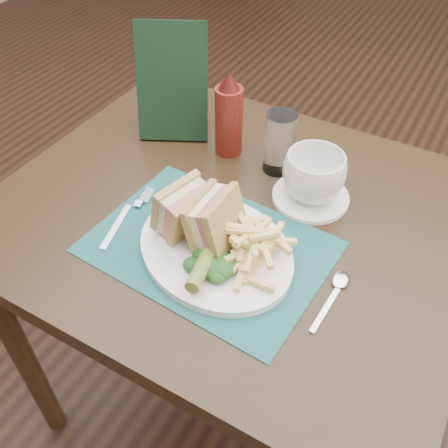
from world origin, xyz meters
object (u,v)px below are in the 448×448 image
Objects in this scene: table_main at (231,321)px; saucer at (310,197)px; placemat at (209,247)px; sandwich_half_b at (204,215)px; check_presenter at (172,83)px; coffee_cup at (314,176)px; ketchup_bottle at (229,114)px; sandwich_half_a at (175,203)px; drinking_glass at (279,143)px; plate at (215,250)px.

table_main is 0.41m from saucer.
placemat is 4.03× the size of sandwich_half_b.
check_presenter is (-0.25, 0.27, 0.05)m from sandwich_half_b.
saucer is at bearing 0.00° from coffee_cup.
table_main is at bearing -58.13° from ketchup_bottle.
saucer is 0.60× the size of check_presenter.
sandwich_half_b is 0.24m from saucer.
sandwich_half_a is 0.27m from drinking_glass.
sandwich_half_b is 0.85× the size of coffee_cup.
coffee_cup is 0.11m from drinking_glass.
coffee_cup is at bearing -37.87° from check_presenter.
saucer is (0.18, 0.20, -0.06)m from sandwich_half_a.
sandwich_half_b is (0.00, -0.11, 0.44)m from table_main.
sandwich_half_b reaches higher than placemat.
check_presenter is (-0.24, 0.17, 0.50)m from table_main.
ketchup_bottle is (-0.22, 0.06, 0.09)m from saucer.
sandwich_half_a is at bearing -168.83° from plate.
table_main is 0.39m from placemat.
drinking_glass is 0.70× the size of ketchup_bottle.
ketchup_bottle reaches higher than plate.
sandwich_half_b is (-0.03, 0.01, 0.06)m from plate.
coffee_cup is at bearing -29.80° from drinking_glass.
coffee_cup is 0.37m from check_presenter.
saucer is 0.13m from drinking_glass.
placemat is at bearing -82.84° from table_main.
ketchup_bottle is (-0.11, 0.27, 0.09)m from placemat.
coffee_cup is at bearing 61.75° from sandwich_half_a.
coffee_cup is (0.00, 0.00, 0.05)m from saucer.
table_main is 0.58m from check_presenter.
drinking_glass is at bearing 85.46° from sandwich_half_b.
check_presenter is at bearing 131.22° from sandwich_half_b.
drinking_glass is 0.52× the size of check_presenter.
coffee_cup reaches higher than plate.
saucer is 1.15× the size of drinking_glass.
placemat is 4.19× the size of sandwich_half_a.
plate is 0.28m from drinking_glass.
placemat is at bearing -116.75° from saucer.
drinking_glass reaches higher than sandwich_half_b.
plate reaches higher than saucer.
drinking_glass is (0.02, 0.15, 0.44)m from table_main.
ketchup_bottle reaches higher than sandwich_half_a.
placemat is 1.64× the size of check_presenter.
saucer is (0.09, 0.22, -0.00)m from plate.
check_presenter is (-0.18, 0.27, 0.05)m from sandwich_half_a.
saucer is at bearing 63.25° from placemat.
placemat is at bearing 178.49° from plate.
saucer is at bearing 38.65° from table_main.
table_main is 4.84× the size of ketchup_bottle.
placemat is at bearing 6.42° from sandwich_half_a.
placemat is 2.73× the size of saucer.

